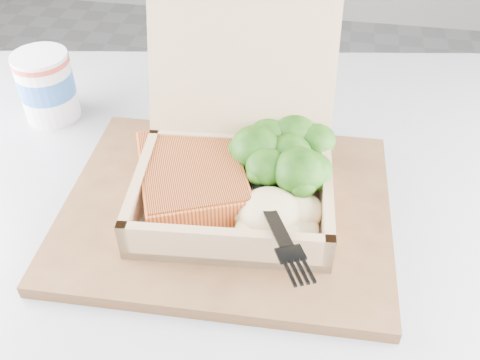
% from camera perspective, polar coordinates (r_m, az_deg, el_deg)
% --- Properties ---
extents(cafe_table, '(0.98, 0.98, 0.75)m').
position_cam_1_polar(cafe_table, '(0.70, -0.46, -18.59)').
color(cafe_table, black).
rests_on(cafe_table, floor).
extents(serving_tray, '(0.35, 0.29, 0.01)m').
position_cam_1_polar(serving_tray, '(0.58, -1.41, -2.98)').
color(serving_tray, brown).
rests_on(serving_tray, cafe_table).
extents(takeout_container, '(0.22, 0.23, 0.19)m').
position_cam_1_polar(takeout_container, '(0.56, -0.45, 2.74)').
color(takeout_container, '#A08660').
rests_on(takeout_container, serving_tray).
extents(salmon_fillet, '(0.15, 0.17, 0.03)m').
position_cam_1_polar(salmon_fillet, '(0.57, -5.17, 0.52)').
color(salmon_fillet, orange).
rests_on(salmon_fillet, takeout_container).
extents(broccoli_pile, '(0.13, 0.13, 0.05)m').
position_cam_1_polar(broccoli_pile, '(0.58, 5.28, 2.28)').
color(broccoli_pile, '#316E18').
rests_on(broccoli_pile, takeout_container).
extents(mashed_potatoes, '(0.10, 0.09, 0.03)m').
position_cam_1_polar(mashed_potatoes, '(0.53, 3.20, -3.35)').
color(mashed_potatoes, beige).
rests_on(mashed_potatoes, takeout_container).
extents(plastic_fork, '(0.08, 0.16, 0.02)m').
position_cam_1_polar(plastic_fork, '(0.52, 2.44, -1.55)').
color(plastic_fork, black).
rests_on(plastic_fork, mashed_potatoes).
extents(paper_cup, '(0.07, 0.07, 0.09)m').
position_cam_1_polar(paper_cup, '(0.74, -19.97, 9.57)').
color(paper_cup, white).
rests_on(paper_cup, cafe_table).
extents(receipt, '(0.12, 0.16, 0.00)m').
position_cam_1_polar(receipt, '(0.72, -1.18, 6.87)').
color(receipt, silver).
rests_on(receipt, cafe_table).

